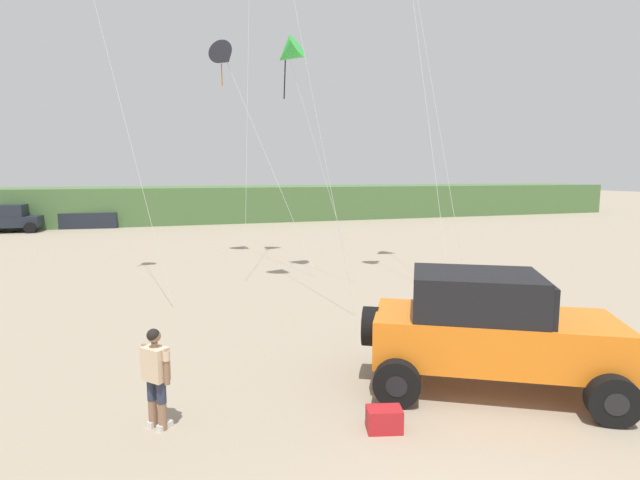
% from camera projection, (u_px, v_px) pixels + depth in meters
% --- Properties ---
extents(dune_ridge, '(90.00, 9.18, 3.01)m').
position_uv_depth(dune_ridge, '(168.00, 204.00, 43.64)').
color(dune_ridge, '#4C703D').
rests_on(dune_ridge, ground_plane).
extents(jeep, '(4.98, 4.22, 2.26)m').
position_uv_depth(jeep, '(490.00, 329.00, 9.29)').
color(jeep, orange).
rests_on(jeep, ground_plane).
extents(person_watching, '(0.47, 0.50, 1.67)m').
position_uv_depth(person_watching, '(156.00, 373.00, 7.88)').
color(person_watching, '#8C664C').
rests_on(person_watching, ground_plane).
extents(cooler_box, '(0.64, 0.50, 0.38)m').
position_uv_depth(cooler_box, '(384.00, 419.00, 7.89)').
color(cooler_box, '#B21E23').
rests_on(cooler_box, ground_plane).
extents(distant_pickup, '(4.69, 2.59, 1.98)m').
position_uv_depth(distant_pickup, '(7.00, 219.00, 35.08)').
color(distant_pickup, '#1E232D').
rests_on(distant_pickup, ground_plane).
extents(distant_sedan, '(4.35, 2.12, 1.20)m').
position_uv_depth(distant_sedan, '(89.00, 220.00, 38.14)').
color(distant_sedan, '#1E232D').
rests_on(distant_sedan, ground_plane).
extents(kite_white_parafoil, '(3.51, 6.70, 10.33)m').
position_uv_depth(kite_white_parafoil, '(225.00, 57.00, 23.15)').
color(kite_white_parafoil, black).
rests_on(kite_white_parafoil, ground_plane).
extents(kite_red_delta, '(2.75, 2.79, 9.40)m').
position_uv_depth(kite_red_delta, '(288.00, 54.00, 18.83)').
color(kite_red_delta, green).
rests_on(kite_red_delta, ground_plane).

